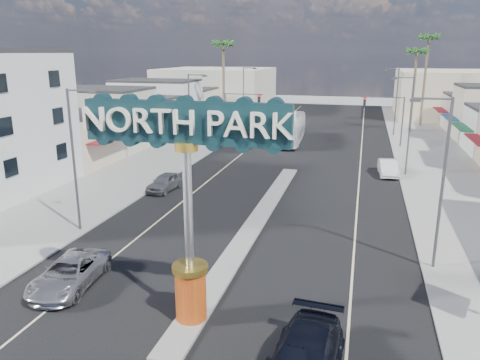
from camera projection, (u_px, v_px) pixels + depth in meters
The scene contains 24 objects.
ground at pixel (292, 168), 46.05m from camera, with size 160.00×160.00×0.00m, color gray.
road at pixel (292, 168), 46.05m from camera, with size 20.00×120.00×0.01m, color black.
median_island at pixel (255, 223), 31.11m from camera, with size 1.30×30.00×0.16m, color gray.
sidewalk_left at pixel (161, 160), 49.49m from camera, with size 8.00×120.00×0.12m, color gray.
sidewalk_right at pixel (444, 177), 42.57m from camera, with size 8.00×120.00×0.12m, color gray.
storefront_row_left at pixel (131, 114), 63.31m from camera, with size 12.00×42.00×6.00m, color beige.
backdrop_far_left at pixel (217, 89), 92.38m from camera, with size 20.00×20.00×8.00m, color #B7B29E.
backdrop_far_right at pixel (457, 94), 81.50m from camera, with size 20.00×20.00×8.00m, color beige.
gateway_sign at pixel (187, 188), 18.36m from camera, with size 8.20×1.50×9.15m.
traffic_signal_left at pixel (239, 107), 60.24m from camera, with size 5.09×0.45×6.00m.
traffic_signal_right at pixel (387, 111), 55.69m from camera, with size 5.09×0.45×6.00m.
streetlight_l_near at pixel (75, 154), 28.64m from camera, with size 2.03×0.22×9.00m.
streetlight_l_mid at pixel (191, 114), 47.29m from camera, with size 2.03×0.22×9.00m.
streetlight_l_far at pixel (245, 95), 67.80m from camera, with size 2.03×0.22×9.00m.
streetlight_r_near at pixel (440, 176), 23.49m from camera, with size 2.03×0.22×9.00m.
streetlight_r_mid at pixel (408, 121), 42.13m from camera, with size 2.03×0.22×9.00m.
streetlight_r_far at pixel (395, 98), 62.64m from camera, with size 2.03×0.22×9.00m.
palm_left_far at pixel (223, 49), 64.87m from camera, with size 2.60×2.60×13.10m.
palm_right_mid at pixel (417, 56), 64.27m from camera, with size 2.60×2.60×12.10m.
palm_right_far at pixel (428, 43), 68.90m from camera, with size 2.60×2.60×14.10m.
suv_left at pixel (69, 273), 22.67m from camera, with size 2.38×5.16×1.43m, color #AEADB2.
car_parked_left at pixel (165, 182), 38.60m from camera, with size 1.67×4.16×1.42m, color slate.
car_parked_right at pixel (388, 168), 43.36m from camera, with size 1.53×4.40×1.45m, color silver.
city_bus at pixel (290, 129), 59.05m from camera, with size 2.90×12.40×3.45m, color white.
Camera 1 is at (6.52, -14.53, 11.08)m, focal length 35.00 mm.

